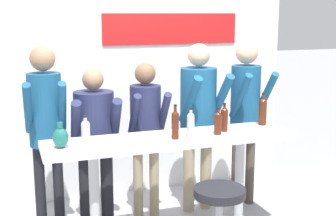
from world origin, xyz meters
TOP-DOWN VIEW (x-y plane):
  - back_wall at (0.01, 1.43)m, footprint 3.91×0.12m
  - tasting_table at (0.00, 0.00)m, footprint 2.31×0.52m
  - bar_stool at (0.21, -0.61)m, footprint 0.45×0.45m
  - person_far_left at (-1.05, 0.62)m, footprint 0.41×0.56m
  - person_left at (-0.59, 0.60)m, footprint 0.50×0.57m
  - person_center_left at (-0.05, 0.61)m, footprint 0.39×0.51m
  - person_center at (0.53, 0.61)m, footprint 0.49×0.61m
  - person_center_right at (1.08, 0.57)m, footprint 0.38×0.54m
  - wine_bottle_0 at (0.54, 0.02)m, footprint 0.07×0.07m
  - wine_bottle_1 at (0.01, -0.09)m, footprint 0.07×0.07m
  - wine_bottle_2 at (0.44, -0.07)m, footprint 0.07×0.07m
  - wine_bottle_3 at (0.15, -0.10)m, footprint 0.07×0.07m
  - wine_bottle_4 at (1.02, 0.12)m, footprint 0.08×0.08m
  - wine_bottle_5 at (-0.78, -0.06)m, footprint 0.07×0.07m
  - decorative_vase at (-0.99, -0.04)m, footprint 0.13×0.13m

SIDE VIEW (x-z plane):
  - bar_stool at x=0.21m, z-range 0.13..0.86m
  - tasting_table at x=0.00m, z-range 0.34..1.38m
  - person_left at x=-0.59m, z-range 0.18..1.80m
  - person_center_left at x=-0.05m, z-range 0.21..1.86m
  - decorative_vase at x=-0.99m, z-range 1.02..1.24m
  - person_center at x=0.53m, z-range 0.22..2.06m
  - wine_bottle_2 at x=0.44m, z-range 1.03..1.28m
  - wine_bottle_5 at x=-0.78m, z-range 1.03..1.29m
  - wine_bottle_0 at x=0.54m, z-range 1.03..1.30m
  - wine_bottle_3 at x=0.15m, z-range 1.03..1.30m
  - person_center_right at x=1.08m, z-range 0.24..2.09m
  - person_far_left at x=-1.05m, z-range 0.25..2.09m
  - wine_bottle_1 at x=0.01m, z-range 1.02..1.34m
  - wine_bottle_4 at x=1.02m, z-range 1.02..1.35m
  - back_wall at x=0.01m, z-range 0.01..2.89m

